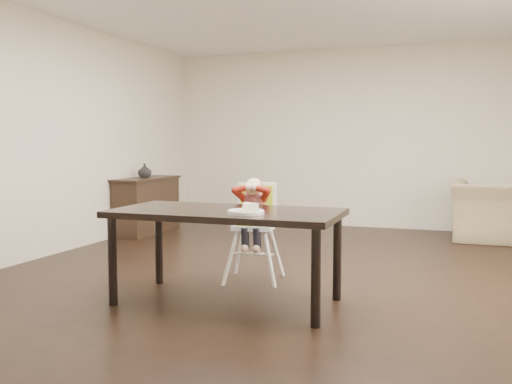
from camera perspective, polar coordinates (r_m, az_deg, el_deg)
ground at (r=5.50m, az=4.70°, el=-8.53°), size 7.00×7.00×0.00m
room_walls at (r=5.38m, az=4.84°, el=11.05°), size 6.02×7.02×2.71m
dining_table at (r=4.54m, az=-2.96°, el=-2.79°), size 1.80×0.90×0.75m
high_chair at (r=5.28m, az=-0.16°, el=-1.65°), size 0.45×0.45×0.96m
plate at (r=4.28m, az=-0.92°, el=-1.82°), size 0.34×0.34×0.08m
armchair at (r=8.03m, az=23.29°, el=-0.87°), size 1.23×0.83×1.05m
sideboard at (r=8.23m, az=-10.85°, el=-1.30°), size 0.44×1.26×0.79m
vase at (r=8.15m, az=-11.07°, el=2.08°), size 0.23×0.24×0.19m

